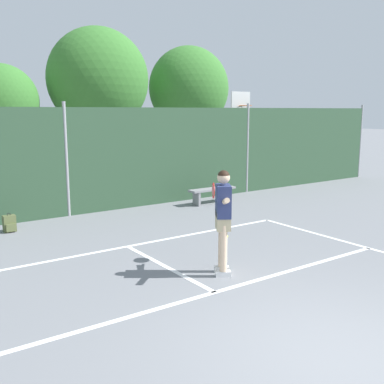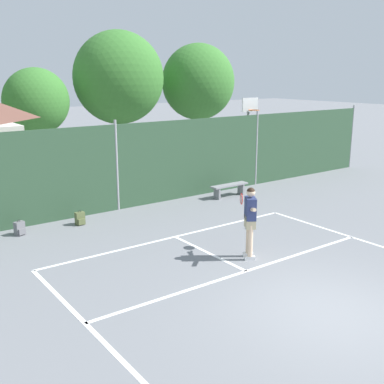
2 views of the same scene
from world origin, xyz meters
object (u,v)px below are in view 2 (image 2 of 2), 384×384
backpack_grey (20,229)px  courtside_bench (229,187)px  tennis_ball (247,228)px  tennis_player (250,216)px  backpack_olive (80,219)px  basketball_hoop (249,126)px

backpack_grey → courtside_bench: 7.83m
tennis_ball → backpack_grey: bearing=148.5°
tennis_player → tennis_ball: bearing=48.6°
backpack_olive → tennis_player: bearing=-65.1°
tennis_player → courtside_bench: 6.24m
backpack_grey → basketball_hoop: bearing=10.5°
basketball_hoop → tennis_player: bearing=-132.5°
courtside_bench → tennis_player: bearing=-125.9°
basketball_hoop → courtside_bench: size_ratio=2.22×
tennis_player → tennis_ball: size_ratio=28.10×
tennis_ball → backpack_grey: backpack_grey is taller
tennis_ball → tennis_player: bearing=-131.4°
tennis_ball → basketball_hoop: bearing=47.2°
tennis_player → backpack_grey: (-4.19, 5.25, -0.92)m
basketball_hoop → tennis_player: (-6.65, -7.27, -1.20)m
courtside_bench → backpack_olive: bearing=179.0°
basketball_hoop → tennis_ball: basketball_hoop is taller
tennis_ball → backpack_grey: size_ratio=0.14×
tennis_ball → courtside_bench: courtside_bench is taller
tennis_player → courtside_bench: (3.64, 5.02, -0.75)m
tennis_ball → courtside_bench: bearing=57.3°
tennis_player → backpack_olive: size_ratio=4.01×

